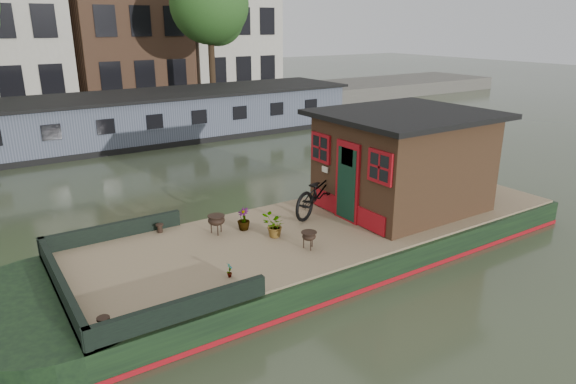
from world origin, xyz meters
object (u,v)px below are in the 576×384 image
bicycle (320,191)px  brazier_rear (217,225)px  cabin (403,160)px  brazier_front (309,240)px

bicycle → brazier_rear: (-2.71, 0.16, -0.35)m
cabin → brazier_front: size_ratio=10.68×
bicycle → brazier_front: bicycle is taller
cabin → brazier_rear: (-4.70, 0.94, -1.01)m
brazier_front → brazier_rear: (-1.25, 1.77, 0.03)m
brazier_rear → cabin: bearing=-11.3°
brazier_front → brazier_rear: size_ratio=0.87×
cabin → bicycle: (-1.99, 0.78, -0.67)m
cabin → brazier_rear: bearing=168.7°
cabin → bicycle: 2.23m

